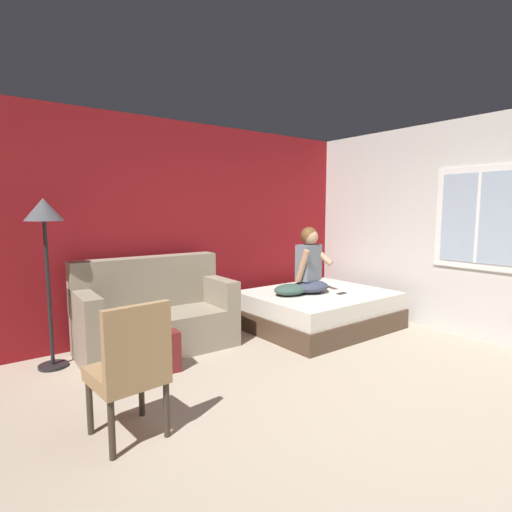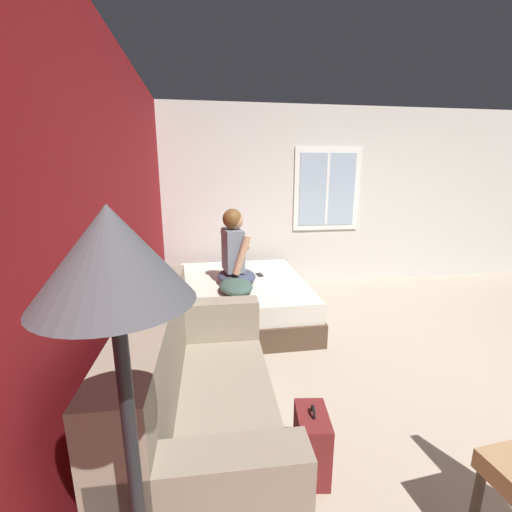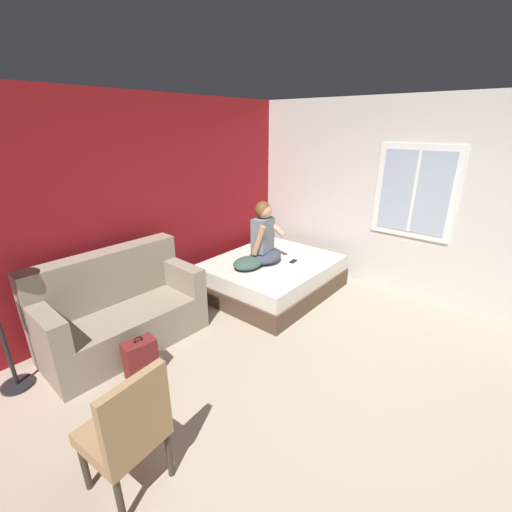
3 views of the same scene
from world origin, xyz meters
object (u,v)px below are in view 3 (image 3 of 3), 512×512
object	(u,v)px
bed	(272,276)
couch	(121,311)
backpack	(140,359)
throw_pillow	(248,263)
cell_phone	(293,261)
person_seated	(264,238)
side_chair	(128,429)

from	to	relation	value
bed	couch	distance (m)	2.17
backpack	throw_pillow	xyz separation A→B (m)	(1.89, 0.24, 0.36)
bed	cell_phone	xyz separation A→B (m)	(0.17, -0.26, 0.25)
bed	couch	bearing A→B (deg)	166.19
person_seated	couch	bearing A→B (deg)	167.65
side_chair	throw_pillow	distance (m)	2.82
side_chair	backpack	xyz separation A→B (m)	(0.66, 0.96, -0.34)
couch	cell_phone	world-z (taller)	couch
bed	cell_phone	distance (m)	0.39
throw_pillow	bed	bearing A→B (deg)	-13.59
bed	couch	xyz separation A→B (m)	(-2.10, 0.52, 0.16)
bed	backpack	xyz separation A→B (m)	(-2.30, -0.14, -0.04)
bed	side_chair	xyz separation A→B (m)	(-2.96, -1.10, 0.30)
side_chair	cell_phone	size ratio (longest dim) A/B	6.81
bed	couch	size ratio (longest dim) A/B	1.07
person_seated	backpack	bearing A→B (deg)	-174.32
bed	backpack	bearing A→B (deg)	-176.48
side_chair	backpack	bearing A→B (deg)	55.50
backpack	cell_phone	world-z (taller)	cell_phone
side_chair	cell_phone	world-z (taller)	side_chair
couch	backpack	bearing A→B (deg)	-106.94
couch	person_seated	distance (m)	2.10
bed	throw_pillow	bearing A→B (deg)	166.41
cell_phone	couch	bearing A→B (deg)	-115.64
throw_pillow	cell_phone	bearing A→B (deg)	-31.47
side_chair	cell_phone	xyz separation A→B (m)	(3.13, 0.85, -0.05)
couch	backpack	xyz separation A→B (m)	(-0.20, -0.66, -0.20)
bed	cell_phone	bearing A→B (deg)	-56.92
couch	backpack	size ratio (longest dim) A/B	3.77
bed	person_seated	bearing A→B (deg)	141.42
side_chair	person_seated	xyz separation A→B (m)	(2.87, 1.18, 0.30)
backpack	cell_phone	bearing A→B (deg)	-2.67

